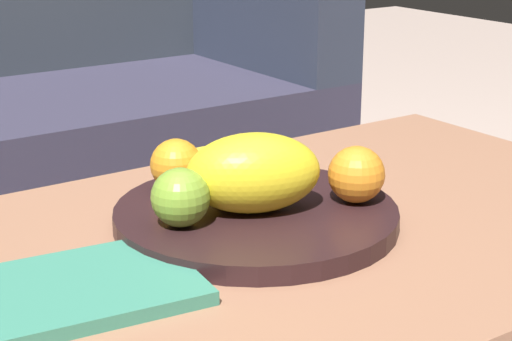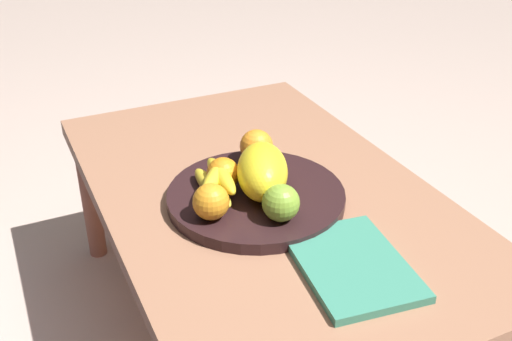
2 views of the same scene
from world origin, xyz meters
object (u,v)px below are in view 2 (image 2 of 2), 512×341
orange_right (256,146)px  fruit_bowl (256,197)px  coffee_table (263,206)px  magazine (352,265)px  orange_front (223,174)px  banana_bunch (215,182)px  apple_front (281,203)px  orange_left (211,202)px  melon_large_front (262,171)px

orange_right → fruit_bowl: bearing=154.5°
coffee_table → magazine: (-0.31, -0.02, 0.05)m
orange_front → orange_right: orange_right is taller
coffee_table → banana_bunch: size_ratio=6.64×
coffee_table → orange_right: orange_right is taller
orange_front → banana_bunch: size_ratio=0.42×
coffee_table → apple_front: apple_front is taller
orange_left → magazine: orange_left is taller
apple_front → fruit_bowl: bearing=-0.0°
banana_bunch → magazine: banana_bunch is taller
coffee_table → orange_front: (-0.00, 0.09, 0.10)m
melon_large_front → orange_front: size_ratio=2.49×
banana_bunch → orange_front: bearing=-57.9°
apple_front → magazine: size_ratio=0.29×
melon_large_front → orange_left: size_ratio=2.41×
orange_left → orange_front: bearing=-34.8°
banana_bunch → magazine: size_ratio=0.66×
coffee_table → melon_large_front: size_ratio=6.35×
fruit_bowl → orange_right: size_ratio=4.91×
melon_large_front → orange_right: 0.14m
coffee_table → orange_left: (-0.09, 0.16, 0.10)m
apple_front → magazine: apple_front is taller
fruit_bowl → orange_front: 0.08m
magazine → melon_large_front: bearing=18.0°
melon_large_front → orange_front: bearing=52.8°
orange_front → apple_front: 0.16m
orange_right → apple_front: 0.24m
orange_left → apple_front: (-0.06, -0.12, 0.00)m
orange_front → magazine: (-0.31, -0.12, -0.05)m
melon_large_front → coffee_table: bearing=-28.2°
orange_left → magazine: size_ratio=0.29×
coffee_table → apple_front: 0.19m
banana_bunch → magazine: bearing=-154.8°
orange_front → magazine: size_ratio=0.28×
magazine → orange_right: bearing=7.4°
coffee_table → banana_bunch: (-0.02, 0.12, 0.10)m
coffee_table → orange_front: bearing=91.0°
melon_large_front → banana_bunch: bearing=68.7°
coffee_table → magazine: magazine is taller
orange_front → coffee_table: bearing=-89.0°
magazine → orange_front: bearing=27.4°
orange_front → apple_front: size_ratio=0.95×
fruit_bowl → melon_large_front: bearing=-138.6°
orange_front → orange_left: orange_left is taller
melon_large_front → apple_front: 0.10m
coffee_table → magazine: 0.32m
orange_left → orange_right: size_ratio=0.95×
fruit_bowl → banana_bunch: (0.02, 0.08, 0.04)m
fruit_bowl → apple_front: size_ratio=5.07×
coffee_table → fruit_bowl: (-0.04, 0.04, 0.06)m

